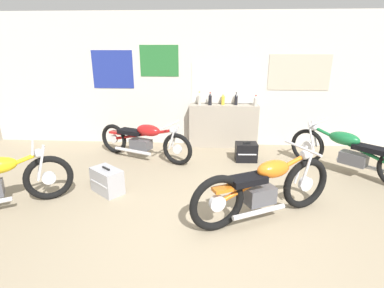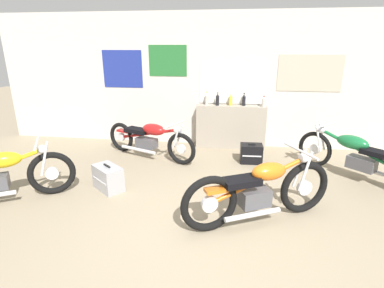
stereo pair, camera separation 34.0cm
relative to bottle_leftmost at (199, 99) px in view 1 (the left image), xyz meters
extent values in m
plane|color=gray|center=(0.33, -3.54, -1.04)|extent=(24.00, 24.00, 0.00)
cube|color=beige|center=(0.33, 0.18, 0.36)|extent=(10.00, 0.06, 2.80)
cube|color=silver|center=(0.53, 0.14, 0.32)|extent=(1.32, 0.01, 0.79)
cube|color=beige|center=(0.53, 0.14, 0.32)|extent=(1.38, 0.01, 0.85)
cube|color=#B2A893|center=(2.07, 0.14, 0.55)|extent=(1.27, 0.01, 0.73)
cube|color=#23662D|center=(-0.86, 0.14, 0.77)|extent=(0.82, 0.01, 0.64)
cube|color=navy|center=(-1.87, 0.14, 0.59)|extent=(0.89, 0.01, 0.80)
cube|color=gray|center=(0.53, 0.00, -0.58)|extent=(1.47, 0.28, 0.92)
cylinder|color=#B7B2A8|center=(0.00, 0.00, -0.02)|extent=(0.07, 0.07, 0.20)
cone|color=#B7B2A8|center=(0.00, 0.00, 0.11)|extent=(0.06, 0.06, 0.06)
cylinder|color=gold|center=(0.00, 0.00, 0.15)|extent=(0.03, 0.03, 0.02)
cylinder|color=black|center=(0.23, -0.02, -0.03)|extent=(0.07, 0.07, 0.20)
cone|color=black|center=(0.23, -0.02, 0.10)|extent=(0.06, 0.06, 0.05)
cylinder|color=red|center=(0.23, -0.02, 0.14)|extent=(0.03, 0.03, 0.02)
cylinder|color=gold|center=(0.50, 0.03, -0.03)|extent=(0.07, 0.07, 0.18)
cone|color=gold|center=(0.50, 0.03, 0.08)|extent=(0.06, 0.06, 0.05)
cylinder|color=silver|center=(0.50, 0.03, 0.12)|extent=(0.03, 0.03, 0.02)
cylinder|color=black|center=(0.78, 0.03, -0.03)|extent=(0.07, 0.07, 0.19)
cone|color=black|center=(0.78, 0.03, 0.09)|extent=(0.06, 0.06, 0.05)
cylinder|color=black|center=(0.78, 0.03, 0.13)|extent=(0.03, 0.03, 0.02)
cylinder|color=#B7B2A8|center=(1.18, -0.05, -0.04)|extent=(0.08, 0.08, 0.17)
cone|color=#B7B2A8|center=(1.18, -0.05, 0.06)|extent=(0.07, 0.07, 0.05)
cylinder|color=red|center=(1.18, -0.05, 0.09)|extent=(0.03, 0.03, 0.02)
torus|color=black|center=(-0.36, -1.15, -0.74)|extent=(0.59, 0.31, 0.61)
cylinder|color=silver|center=(-0.36, -1.15, -0.74)|extent=(0.18, 0.12, 0.17)
torus|color=black|center=(-1.73, -0.58, -0.74)|extent=(0.59, 0.31, 0.61)
cylinder|color=silver|center=(-1.73, -0.58, -0.74)|extent=(0.18, 0.12, 0.17)
cube|color=#4C4C51|center=(-1.11, -0.84, -0.75)|extent=(0.47, 0.36, 0.18)
cylinder|color=#B21919|center=(-1.11, -0.84, -0.57)|extent=(1.27, 0.57, 0.39)
ellipsoid|color=#B21919|center=(-0.93, -0.91, -0.45)|extent=(0.56, 0.42, 0.22)
cube|color=black|center=(-1.32, -0.75, -0.53)|extent=(0.56, 0.42, 0.08)
cube|color=#B21919|center=(-1.65, -0.61, -0.59)|extent=(0.33, 0.24, 0.04)
cylinder|color=silver|center=(-0.40, -1.07, -0.52)|extent=(0.18, 0.10, 0.44)
cylinder|color=silver|center=(-0.45, -1.18, -0.52)|extent=(0.18, 0.10, 0.44)
cylinder|color=silver|center=(-0.49, -1.09, -0.29)|extent=(0.28, 0.60, 0.03)
sphere|color=silver|center=(-0.44, -1.12, -0.39)|extent=(0.13, 0.13, 0.13)
cylinder|color=silver|center=(-1.26, -0.93, -0.88)|extent=(0.78, 0.37, 0.06)
torus|color=black|center=(-2.05, -2.57, -0.71)|extent=(0.62, 0.41, 0.66)
cylinder|color=silver|center=(-2.05, -2.57, -0.71)|extent=(0.19, 0.15, 0.18)
cylinder|color=silver|center=(-2.14, -2.55, -0.47)|extent=(0.16, 0.12, 0.48)
cylinder|color=silver|center=(-2.08, -2.65, -0.47)|extent=(0.16, 0.12, 0.48)
cylinder|color=silver|center=(-2.16, -2.64, -0.22)|extent=(0.35, 0.57, 0.03)
sphere|color=silver|center=(-2.11, -2.61, -0.32)|extent=(0.13, 0.13, 0.13)
torus|color=black|center=(2.08, -0.87, -0.72)|extent=(0.51, 0.51, 0.65)
cylinder|color=silver|center=(2.08, -0.87, -0.72)|extent=(0.17, 0.17, 0.18)
cube|color=#4C4C51|center=(2.67, -1.45, -0.74)|extent=(0.46, 0.45, 0.20)
cylinder|color=#196B38|center=(2.67, -1.45, -0.54)|extent=(1.02, 1.00, 0.42)
ellipsoid|color=#196B38|center=(2.53, -1.31, -0.42)|extent=(0.54, 0.53, 0.22)
cube|color=black|center=(2.83, -1.61, -0.50)|extent=(0.54, 0.53, 0.08)
cylinder|color=silver|center=(2.09, -0.96, -0.48)|extent=(0.15, 0.15, 0.47)
cylinder|color=silver|center=(2.17, -0.88, -0.48)|extent=(0.15, 0.15, 0.47)
cylinder|color=silver|center=(2.18, -0.97, -0.24)|extent=(0.47, 0.48, 0.03)
sphere|color=silver|center=(2.14, -0.93, -0.34)|extent=(0.13, 0.13, 0.13)
cylinder|color=silver|center=(2.84, -1.42, -0.87)|extent=(0.64, 0.63, 0.06)
torus|color=black|center=(1.54, -2.59, -0.69)|extent=(0.68, 0.40, 0.72)
cylinder|color=silver|center=(1.54, -2.59, -0.69)|extent=(0.21, 0.15, 0.20)
torus|color=black|center=(0.34, -3.18, -0.69)|extent=(0.68, 0.40, 0.72)
cylinder|color=silver|center=(0.34, -3.18, -0.69)|extent=(0.21, 0.15, 0.20)
cube|color=#4C4C51|center=(0.88, -2.92, -0.70)|extent=(0.43, 0.36, 0.22)
cylinder|color=orange|center=(0.88, -2.92, -0.49)|extent=(1.12, 0.60, 0.45)
ellipsoid|color=orange|center=(1.04, -2.84, -0.38)|extent=(0.51, 0.42, 0.22)
cube|color=black|center=(0.70, -3.01, -0.46)|extent=(0.51, 0.42, 0.08)
cube|color=orange|center=(0.41, -3.15, -0.52)|extent=(0.30, 0.24, 0.04)
cylinder|color=silver|center=(1.45, -2.56, -0.42)|extent=(0.16, 0.11, 0.52)
cylinder|color=silver|center=(1.51, -2.67, -0.42)|extent=(0.16, 0.11, 0.52)
cylinder|color=silver|center=(1.42, -2.65, -0.16)|extent=(0.31, 0.59, 0.03)
sphere|color=silver|center=(1.47, -2.62, -0.26)|extent=(0.13, 0.13, 0.13)
cylinder|color=silver|center=(0.86, -3.08, -0.85)|extent=(0.69, 0.39, 0.06)
cube|color=black|center=(0.94, -0.87, -0.87)|extent=(0.42, 0.30, 0.36)
cube|color=silver|center=(0.95, -1.01, -0.87)|extent=(0.34, 0.02, 0.02)
cube|color=black|center=(0.94, -0.87, -0.67)|extent=(0.14, 0.03, 0.02)
cube|color=#9E9EA3|center=(-1.30, -2.31, -0.86)|extent=(0.57, 0.54, 0.38)
cube|color=silver|center=(-1.39, -2.43, -0.86)|extent=(0.34, 0.28, 0.02)
cube|color=black|center=(-1.30, -2.31, -0.65)|extent=(0.15, 0.13, 0.02)
camera|label=1|loc=(0.24, -6.33, 1.09)|focal=28.00mm
camera|label=2|loc=(0.58, -6.30, 1.09)|focal=28.00mm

